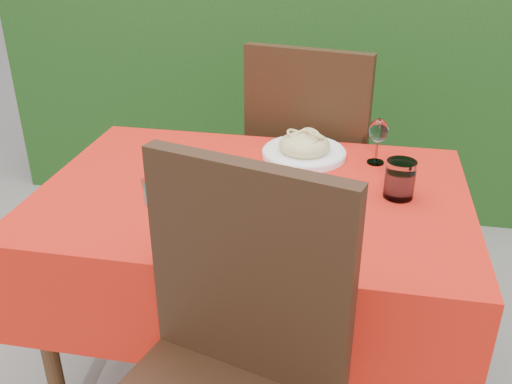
% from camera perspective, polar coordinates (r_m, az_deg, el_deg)
% --- Properties ---
extents(ground, '(60.00, 60.00, 0.00)m').
position_cam_1_polar(ground, '(2.13, -0.29, -18.07)').
color(ground, '#68635E').
rests_on(ground, ground).
extents(hedge, '(3.20, 0.55, 1.78)m').
position_cam_1_polar(hedge, '(3.10, 5.50, 15.82)').
color(hedge, black).
rests_on(hedge, ground).
extents(dining_table, '(1.26, 0.86, 0.75)m').
position_cam_1_polar(dining_table, '(1.76, -0.33, -4.20)').
color(dining_table, '#412614').
rests_on(dining_table, ground).
extents(chair_near, '(0.59, 0.59, 1.05)m').
position_cam_1_polar(chair_near, '(1.29, -3.28, -17.73)').
color(chair_near, black).
rests_on(chair_near, ground).
extents(chair_far, '(0.56, 0.56, 1.05)m').
position_cam_1_polar(chair_far, '(2.31, 5.67, 3.75)').
color(chair_far, black).
rests_on(chair_far, ground).
extents(pizza_plate, '(0.28, 0.28, 0.05)m').
position_cam_1_polar(pizza_plate, '(1.62, -0.60, -0.01)').
color(pizza_plate, silver).
rests_on(pizza_plate, dining_table).
extents(pasta_plate, '(0.28, 0.28, 0.08)m').
position_cam_1_polar(pasta_plate, '(1.91, 4.84, 4.37)').
color(pasta_plate, white).
rests_on(pasta_plate, dining_table).
extents(water_glass, '(0.09, 0.09, 0.11)m').
position_cam_1_polar(water_glass, '(1.67, 14.17, 1.05)').
color(water_glass, white).
rests_on(water_glass, dining_table).
extents(wine_glass, '(0.06, 0.06, 0.15)m').
position_cam_1_polar(wine_glass, '(1.87, 12.15, 5.86)').
color(wine_glass, silver).
rests_on(wine_glass, dining_table).
extents(fork, '(0.10, 0.19, 0.01)m').
position_cam_1_polar(fork, '(1.69, -10.89, -0.19)').
color(fork, '#B1B1B8').
rests_on(fork, dining_table).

